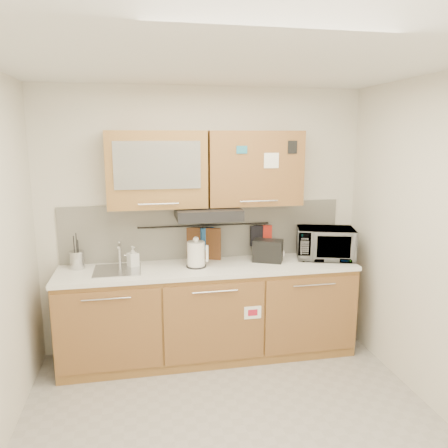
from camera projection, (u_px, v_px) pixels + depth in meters
name	position (u px, v px, depth m)	size (l,w,h in m)	color
floor	(236.00, 434.00, 3.18)	(3.20, 3.20, 0.00)	#9E9993
ceiling	(238.00, 58.00, 2.67)	(3.20, 3.20, 0.00)	white
wall_back	(204.00, 221.00, 4.37)	(3.20, 3.20, 0.00)	silver
wall_right	(448.00, 251.00, 3.22)	(3.00, 3.00, 0.00)	silver
base_cabinet	(209.00, 317.00, 4.25)	(2.80, 0.64, 0.88)	#A7753B
countertop	(209.00, 268.00, 4.15)	(2.82, 0.62, 0.04)	white
backsplash	(204.00, 231.00, 4.38)	(2.80, 0.02, 0.56)	silver
upper_cabinets	(206.00, 169.00, 4.09)	(1.82, 0.37, 0.70)	#A7753B
range_hood	(208.00, 213.00, 4.10)	(0.60, 0.46, 0.10)	black
sink	(118.00, 270.00, 4.00)	(0.42, 0.40, 0.26)	silver
utensil_rail	(205.00, 225.00, 4.33)	(0.02, 0.02, 1.30)	black
utensil_crock	(77.00, 260.00, 4.05)	(0.18, 0.18, 0.33)	silver
kettle	(196.00, 255.00, 4.10)	(0.22, 0.20, 0.29)	white
toaster	(268.00, 251.00, 4.28)	(0.33, 0.27, 0.21)	black
microwave	(325.00, 243.00, 4.38)	(0.56, 0.38, 0.31)	#999999
soap_bottle	(133.00, 257.00, 4.10)	(0.09, 0.09, 0.20)	#999999
cutting_board	(203.00, 250.00, 4.36)	(0.36, 0.03, 0.45)	brown
oven_mitt	(207.00, 239.00, 4.34)	(0.13, 0.03, 0.22)	#22589B
dark_pouch	(256.00, 236.00, 4.44)	(0.13, 0.04, 0.21)	black
pot_holder	(265.00, 233.00, 4.45)	(0.14, 0.02, 0.17)	red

